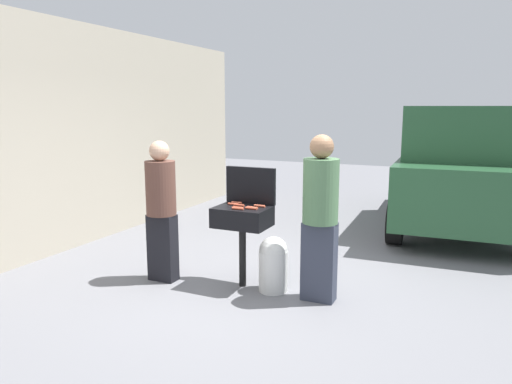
% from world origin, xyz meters
% --- Properties ---
extents(ground_plane, '(24.00, 24.00, 0.00)m').
position_xyz_m(ground_plane, '(0.00, 0.00, 0.00)').
color(ground_plane, slate).
extents(house_wall_side, '(0.24, 8.00, 3.19)m').
position_xyz_m(house_wall_side, '(-3.14, 1.00, 1.59)').
color(house_wall_side, '#B2A893').
rests_on(house_wall_side, ground).
extents(bbq_grill, '(0.60, 0.44, 0.92)m').
position_xyz_m(bbq_grill, '(-0.15, -0.00, 0.77)').
color(bbq_grill, black).
rests_on(bbq_grill, ground).
extents(grill_lid_open, '(0.60, 0.05, 0.42)m').
position_xyz_m(grill_lid_open, '(-0.15, 0.22, 1.13)').
color(grill_lid_open, black).
rests_on(grill_lid_open, bbq_grill).
extents(hot_dog_0, '(0.13, 0.03, 0.03)m').
position_xyz_m(hot_dog_0, '(-0.15, -0.10, 0.93)').
color(hot_dog_0, '#B74C33').
rests_on(hot_dog_0, bbq_grill).
extents(hot_dog_1, '(0.13, 0.04, 0.03)m').
position_xyz_m(hot_dog_1, '(-0.01, -0.03, 0.93)').
color(hot_dog_1, '#C6593D').
rests_on(hot_dog_1, bbq_grill).
extents(hot_dog_2, '(0.13, 0.03, 0.03)m').
position_xyz_m(hot_dog_2, '(-0.29, 0.05, 0.93)').
color(hot_dog_2, '#B74C33').
rests_on(hot_dog_2, bbq_grill).
extents(hot_dog_3, '(0.13, 0.03, 0.03)m').
position_xyz_m(hot_dog_3, '(-0.20, 0.02, 0.93)').
color(hot_dog_3, '#B74C33').
rests_on(hot_dog_3, bbq_grill).
extents(hot_dog_4, '(0.13, 0.03, 0.03)m').
position_xyz_m(hot_dog_4, '(0.02, 0.08, 0.93)').
color(hot_dog_4, '#C6593D').
rests_on(hot_dog_4, bbq_grill).
extents(hot_dog_5, '(0.13, 0.03, 0.03)m').
position_xyz_m(hot_dog_5, '(-0.14, -0.14, 0.93)').
color(hot_dog_5, '#B74C33').
rests_on(hot_dog_5, bbq_grill).
extents(hot_dog_6, '(0.13, 0.03, 0.03)m').
position_xyz_m(hot_dog_6, '(-0.01, -0.07, 0.93)').
color(hot_dog_6, '#B74C33').
rests_on(hot_dog_6, bbq_grill).
extents(hot_dog_7, '(0.13, 0.03, 0.03)m').
position_xyz_m(hot_dog_7, '(-0.29, 0.14, 0.93)').
color(hot_dog_7, '#C6593D').
rests_on(hot_dog_7, bbq_grill).
extents(propane_tank, '(0.32, 0.32, 0.62)m').
position_xyz_m(propane_tank, '(0.22, 0.01, 0.32)').
color(propane_tank, silver).
rests_on(propane_tank, ground).
extents(person_left, '(0.34, 0.34, 1.63)m').
position_xyz_m(person_left, '(-1.09, -0.20, 0.89)').
color(person_left, black).
rests_on(person_left, ground).
extents(person_right, '(0.37, 0.37, 1.74)m').
position_xyz_m(person_right, '(0.75, -0.03, 0.94)').
color(person_right, '#333847').
rests_on(person_right, ground).
extents(parked_minivan, '(2.18, 4.47, 2.02)m').
position_xyz_m(parked_minivan, '(2.00, 3.98, 1.03)').
color(parked_minivan, '#234C2D').
rests_on(parked_minivan, ground).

